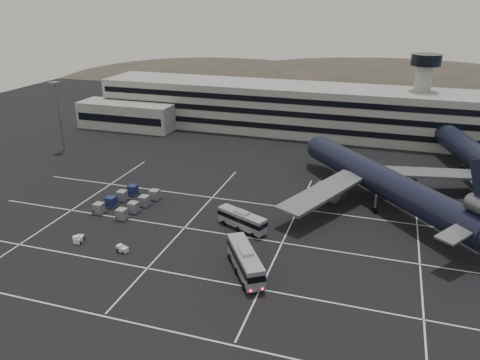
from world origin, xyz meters
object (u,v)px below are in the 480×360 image
Objects in this scene: trijet_main at (386,182)px; uld_cluster at (128,201)px; bus_near at (245,260)px; bus_far at (242,219)px; tug_a at (79,239)px.

uld_cluster is at bearing 156.30° from trijet_main.
bus_near reaches higher than bus_far.
tug_a is 0.17× the size of uld_cluster.
tug_a is 15.31m from uld_cluster.
trijet_main is 36.19m from bus_near.
uld_cluster reaches higher than tug_a.
trijet_main is 29.55m from bus_far.
bus_near is (-19.04, -30.63, -2.97)m from trijet_main.
trijet_main is at bearing 25.23° from bus_near.
trijet_main is 50.61m from uld_cluster.
bus_near is 33.08m from uld_cluster.
bus_far is at bearing 175.06° from trijet_main.
bus_near is 1.14× the size of bus_far.
tug_a is (-48.68, -30.28, -4.66)m from trijet_main.
bus_near is 29.69m from tug_a.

